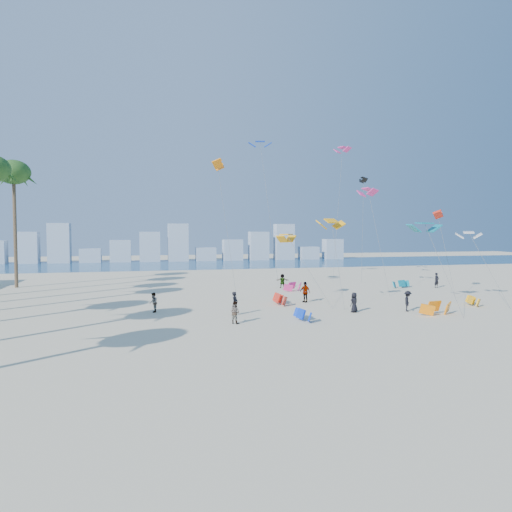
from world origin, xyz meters
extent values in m
plane|color=beige|center=(0.00, 0.00, 0.00)|extent=(220.00, 220.00, 0.00)
plane|color=navy|center=(0.00, 72.00, 0.01)|extent=(220.00, 220.00, 0.00)
imported|color=black|center=(0.52, 12.94, 0.93)|extent=(0.74, 0.81, 1.86)
imported|color=gray|center=(-0.14, 9.66, 0.80)|extent=(0.98, 0.99, 1.61)
imported|color=black|center=(10.26, 11.86, 0.82)|extent=(0.95, 0.85, 1.63)
imported|color=gray|center=(8.21, 17.95, 0.96)|extent=(1.02, 1.20, 1.93)
imported|color=black|center=(14.77, 11.21, 0.85)|extent=(1.13, 1.27, 1.71)
imported|color=gray|center=(9.44, 29.11, 0.83)|extent=(1.61, 0.91, 1.65)
imported|color=black|center=(27.12, 24.83, 0.88)|extent=(0.73, 0.57, 1.77)
imported|color=gray|center=(-5.71, 15.74, 0.81)|extent=(0.67, 0.84, 1.63)
cylinder|color=#595959|center=(7.97, 16.44, 3.17)|extent=(2.62, 5.10, 6.35)
cylinder|color=#595959|center=(18.01, 22.15, 5.65)|extent=(0.14, 4.82, 11.31)
cylinder|color=#595959|center=(17.40, 10.36, 3.68)|extent=(0.49, 6.01, 7.37)
cylinder|color=#595959|center=(1.69, 22.97, 6.97)|extent=(1.09, 5.19, 13.95)
cylinder|color=#595959|center=(21.35, 32.42, 6.85)|extent=(1.58, 2.72, 13.70)
cylinder|color=#595959|center=(23.56, 12.35, 3.27)|extent=(0.93, 4.35, 6.55)
cylinder|color=#595959|center=(8.92, 33.09, 9.00)|extent=(1.57, 3.11, 18.00)
cylinder|color=#595959|center=(22.75, 17.21, 4.32)|extent=(0.12, 3.15, 8.66)
cylinder|color=#595959|center=(9.89, 14.35, 3.78)|extent=(0.33, 2.31, 7.56)
cylinder|color=#595959|center=(18.84, 34.64, 9.00)|extent=(2.48, 2.79, 18.00)
cylinder|color=brown|center=(-21.00, 37.00, 6.78)|extent=(0.40, 0.40, 13.56)
ellipsoid|color=#29501C|center=(-21.00, 37.00, 13.56)|extent=(3.80, 3.80, 2.85)
cube|color=#9EADBF|center=(-29.60, 82.00, 3.30)|extent=(4.40, 3.00, 6.60)
cube|color=#9EADBF|center=(-23.40, 82.00, 4.20)|extent=(4.40, 3.00, 8.40)
cube|color=#9EADBF|center=(-17.20, 82.00, 1.50)|extent=(4.40, 3.00, 3.00)
cube|color=#9EADBF|center=(-11.00, 82.00, 2.40)|extent=(4.40, 3.00, 4.80)
cube|color=#9EADBF|center=(-4.80, 82.00, 3.30)|extent=(4.40, 3.00, 6.60)
cube|color=#9EADBF|center=(1.40, 82.00, 4.20)|extent=(4.40, 3.00, 8.40)
cube|color=#9EADBF|center=(7.60, 82.00, 1.50)|extent=(4.40, 3.00, 3.00)
cube|color=#9EADBF|center=(13.80, 82.00, 2.40)|extent=(4.40, 3.00, 4.80)
cube|color=#9EADBF|center=(20.00, 82.00, 3.30)|extent=(4.40, 3.00, 6.60)
cube|color=#9EADBF|center=(26.20, 82.00, 4.20)|extent=(4.40, 3.00, 8.40)
cube|color=#9EADBF|center=(32.40, 82.00, 1.50)|extent=(4.40, 3.00, 3.00)
cube|color=#9EADBF|center=(38.60, 82.00, 2.40)|extent=(4.40, 3.00, 4.80)
camera|label=1|loc=(-6.60, -22.70, 6.59)|focal=32.51mm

